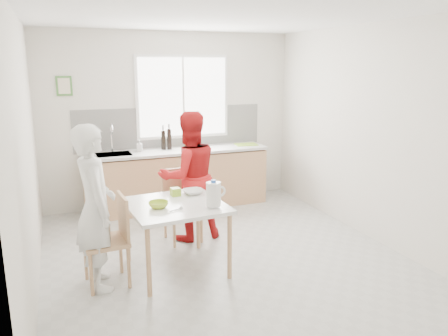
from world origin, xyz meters
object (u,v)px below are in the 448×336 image
Objects in this scene: chair_far at (181,201)px; person_white at (96,208)px; wine_bottle_a at (169,139)px; dining_table at (176,211)px; chair_left at (112,236)px; bowl_white at (193,192)px; person_red at (189,176)px; bowl_green at (159,205)px; wine_bottle_b at (163,140)px; milk_jug at (214,194)px.

person_white is at bearing -145.07° from chair_far.
person_white is at bearing -120.45° from wine_bottle_a.
wine_bottle_a is (0.50, 2.18, 0.40)m from dining_table.
chair_left reaches higher than chair_far.
chair_left is 1.05m from bowl_white.
person_red reaches higher than bowl_green.
wine_bottle_b is (0.12, 1.92, 0.29)m from bowl_white.
person_red reaches higher than wine_bottle_b.
dining_table is 3.50× the size of wine_bottle_b.
chair_far is at bearing 88.65° from milk_jug.
chair_far is (0.29, 0.84, -0.18)m from dining_table.
person_red is 5.47× the size of wine_bottle_b.
milk_jug is at bearing -93.59° from wine_bottle_a.
bowl_green is 2.35m from wine_bottle_b.
person_white is 8.00× the size of bowl_green.
person_red reaches higher than milk_jug.
milk_jug is 2.45m from wine_bottle_b.
wine_bottle_b is (0.40, 2.19, 0.39)m from dining_table.
milk_jug is (0.06, -1.10, 0.40)m from chair_far.
dining_table is at bearing -113.15° from chair_far.
wine_bottle_b is at bearing 84.34° from milk_jug.
milk_jug is (-0.06, -1.08, 0.08)m from person_red.
milk_jug is (0.34, -0.26, 0.22)m from dining_table.
bowl_green is 0.76× the size of milk_jug.
wine_bottle_a is (0.15, 2.44, 0.18)m from milk_jug.
chair_left is at bearing -141.53° from chair_far.
dining_table is 3.87× the size of milk_jug.
dining_table is at bearing -90.00° from person_white.
chair_far is at bearing 89.21° from bowl_white.
person_white is at bearing 166.26° from milk_jug.
wine_bottle_a is at bearing 82.18° from milk_jug.
wine_bottle_a is at bearing -34.68° from person_white.
dining_table is at bearing -102.84° from wine_bottle_a.
chair_left is 0.56× the size of person_red.
bowl_green is (0.62, -0.00, -0.04)m from person_white.
person_white reaches higher than wine_bottle_a.
wine_bottle_a is (0.09, 1.35, 0.26)m from person_red.
chair_left is 1.11m from milk_jug.
bowl_white is at bearing -96.45° from wine_bottle_a.
person_red is 7.92× the size of bowl_green.
chair_left is at bearing 178.29° from bowl_green.
bowl_green reaches higher than bowl_white.
person_white is 6.11× the size of milk_jug.
wine_bottle_a reaches higher than bowl_white.
milk_jug is at bearing -103.74° from person_white.
person_white reaches higher than bowl_white.
wine_bottle_a reaches higher than milk_jug.
person_red is 1.09m from milk_jug.
chair_far is at bearing -98.84° from wine_bottle_a.
bowl_white reaches higher than dining_table.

